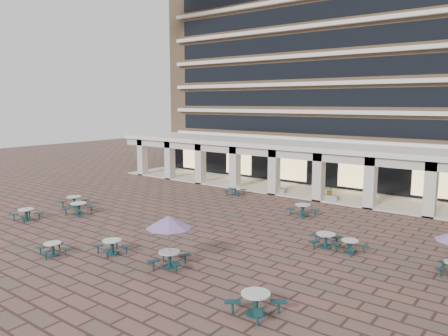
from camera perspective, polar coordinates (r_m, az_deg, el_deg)
The scene contains 16 objects.
ground at distance 27.62m, azimuth -3.19°, elevation -8.24°, with size 120.00×120.00×0.00m, color brown.
apartment_building at distance 48.86m, azimuth 17.15°, elevation 13.64°, with size 40.00×15.50×25.20m.
retail_arcade at distance 39.17m, azimuth 11.04°, elevation 1.12°, with size 42.00×6.60×4.40m.
picnic_table_0 at distance 32.83m, azimuth -24.41°, elevation -5.44°, with size 1.85×1.85×0.78m.
picnic_table_1 at distance 25.01m, azimuth -21.47°, elevation -9.68°, with size 1.74×1.74×0.67m.
picnic_table_2 at distance 24.29m, azimuth -14.42°, elevation -9.78°, with size 1.90×1.90×0.75m.
picnic_table_3 at distance 17.35m, azimuth 4.15°, elevation -16.98°, with size 2.06×2.06×0.85m.
picnic_table_5 at distance 33.09m, azimuth -18.46°, elevation -4.93°, with size 2.14×2.14×0.85m.
picnic_table_6 at distance 21.34m, azimuth -7.22°, elevation -7.26°, with size 2.23×2.23×2.57m.
picnic_table_7 at distance 24.67m, azimuth 16.12°, elevation -9.64°, with size 1.83×1.83×0.69m.
picnic_table_8 at distance 35.66m, azimuth -18.98°, elevation -4.04°, with size 2.08×2.08×0.80m.
picnic_table_10 at distance 25.14m, azimuth 13.14°, elevation -9.03°, with size 2.15×2.15×0.80m.
picnic_table_12 at distance 37.86m, azimuth 1.47°, elevation -2.89°, with size 1.92×1.92×0.76m.
picnic_table_13 at distance 31.53m, azimuth 10.24°, elevation -5.30°, with size 2.21×2.21×0.83m.
planter_left at distance 38.83m, azimuth 7.10°, elevation -2.58°, with size 1.50×0.71×1.26m.
planter_right at distance 36.68m, azimuth 13.63°, elevation -3.40°, with size 1.50×0.65×1.28m.
Camera 1 is at (17.30, -19.99, 7.99)m, focal length 35.00 mm.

